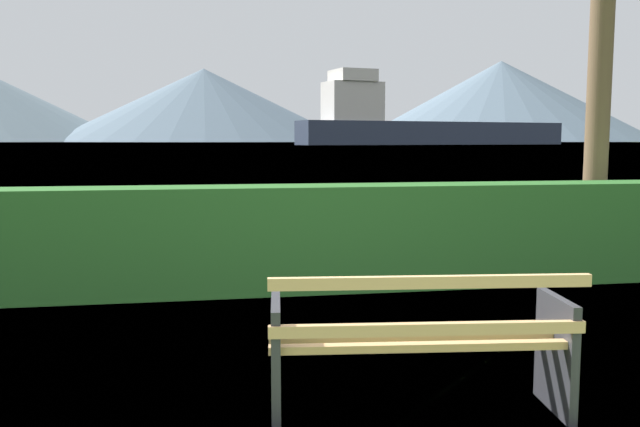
% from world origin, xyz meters
% --- Properties ---
extents(ground_plane, '(1400.00, 1400.00, 0.00)m').
position_xyz_m(ground_plane, '(0.00, 0.00, 0.00)').
color(ground_plane, '#567A38').
extents(water_surface, '(620.00, 620.00, 0.00)m').
position_xyz_m(water_surface, '(0.00, 309.54, 0.00)').
color(water_surface, '#7A99A8').
rests_on(water_surface, ground_plane).
extents(park_bench, '(1.75, 0.75, 0.87)m').
position_xyz_m(park_bench, '(-0.01, -0.06, 0.43)').
color(park_bench, tan).
rests_on(park_bench, ground_plane).
extents(hedge_row, '(12.78, 0.64, 1.10)m').
position_xyz_m(hedge_row, '(0.00, 3.29, 0.55)').
color(hedge_row, '#2D6B28').
rests_on(hedge_row, ground_plane).
extents(cargo_ship_large, '(93.19, 32.01, 22.55)m').
position_xyz_m(cargo_ship_large, '(65.53, 201.56, 6.31)').
color(cargo_ship_large, '#2D384C').
rests_on(cargo_ship_large, water_surface).
extents(sailboat_mid, '(7.22, 8.00, 1.40)m').
position_xyz_m(sailboat_mid, '(107.09, 247.09, 0.49)').
color(sailboat_mid, '#B2332D').
rests_on(sailboat_mid, water_surface).
extents(distant_hills, '(757.88, 292.68, 73.97)m').
position_xyz_m(distant_hills, '(18.77, 588.87, 34.80)').
color(distant_hills, slate).
rests_on(distant_hills, ground_plane).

